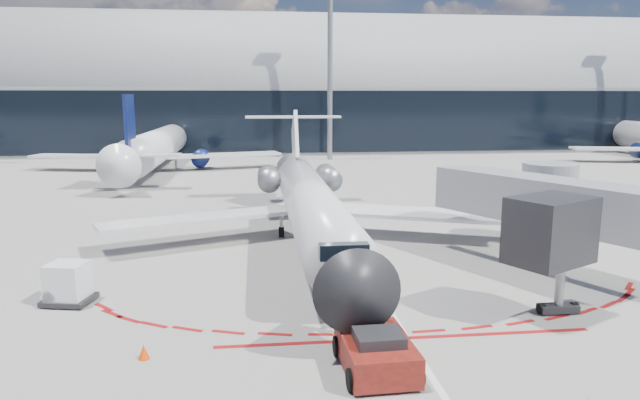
{
  "coord_description": "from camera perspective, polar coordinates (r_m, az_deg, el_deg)",
  "views": [
    {
      "loc": [
        -5.4,
        -30.6,
        8.73
      ],
      "look_at": [
        -1.92,
        -0.34,
        3.16
      ],
      "focal_mm": 32.0,
      "sensor_mm": 36.0,
      "label": 1
    }
  ],
  "objects": [
    {
      "name": "uld_container",
      "position": [
        26.68,
        -23.89,
        -7.65
      ],
      "size": [
        2.21,
        1.99,
        1.78
      ],
      "rotation": [
        0.0,
        0.0,
        -0.22
      ],
      "color": "black",
      "rests_on": "ground"
    },
    {
      "name": "apron_centerline",
      "position": [
        34.18,
        2.76,
        -4.44
      ],
      "size": [
        0.25,
        40.0,
        0.01
      ],
      "primitive_type": "cube",
      "color": "silver",
      "rests_on": "ground"
    },
    {
      "name": "terminal_building",
      "position": [
        95.73,
        -3.38,
        10.22
      ],
      "size": [
        150.0,
        24.15,
        24.0
      ],
      "color": "#939598",
      "rests_on": "ground"
    },
    {
      "name": "pushback_tug",
      "position": [
        19.05,
        5.62,
        -14.86
      ],
      "size": [
        2.44,
        5.5,
        1.42
      ],
      "rotation": [
        0.0,
        0.0,
        0.04
      ],
      "color": "#4E120B",
      "rests_on": "ground"
    },
    {
      "name": "apron_stop_bar",
      "position": [
        21.68,
        8.69,
        -13.48
      ],
      "size": [
        14.0,
        0.25,
        0.01
      ],
      "primitive_type": "cube",
      "color": "maroon",
      "rests_on": "ground"
    },
    {
      "name": "ramp_worker",
      "position": [
        21.46,
        1.75,
        -11.36
      ],
      "size": [
        0.68,
        0.65,
        1.57
      ],
      "primitive_type": "imported",
      "rotation": [
        0.0,
        0.0,
        3.83
      ],
      "color": "#8EDF17",
      "rests_on": "ground"
    },
    {
      "name": "jet_bridge",
      "position": [
        32.01,
        21.91,
        -0.69
      ],
      "size": [
        10.03,
        15.2,
        4.9
      ],
      "color": "gray",
      "rests_on": "ground"
    },
    {
      "name": "bg_airliner_1",
      "position": [
        71.05,
        -16.06,
        7.41
      ],
      "size": [
        34.4,
        36.42,
        11.13
      ],
      "primitive_type": null,
      "color": "silver",
      "rests_on": "ground"
    },
    {
      "name": "ground",
      "position": [
        32.28,
        3.34,
        -5.35
      ],
      "size": [
        260.0,
        260.0,
        0.0
      ],
      "primitive_type": "plane",
      "color": "slate",
      "rests_on": "ground"
    },
    {
      "name": "light_mast_centre",
      "position": [
        79.38,
        1.0,
        13.08
      ],
      "size": [
        0.7,
        0.7,
        25.0
      ],
      "primitive_type": "cylinder",
      "color": "gray",
      "rests_on": "ground"
    },
    {
      "name": "safety_cone_left",
      "position": [
        20.68,
        -17.2,
        -14.29
      ],
      "size": [
        0.38,
        0.38,
        0.52
      ],
      "primitive_type": "cone",
      "color": "#F33E05",
      "rests_on": "ground"
    },
    {
      "name": "regional_jet",
      "position": [
        34.04,
        -1.09,
        -0.07
      ],
      "size": [
        24.86,
        30.65,
        7.68
      ],
      "color": "silver",
      "rests_on": "ground"
    }
  ]
}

